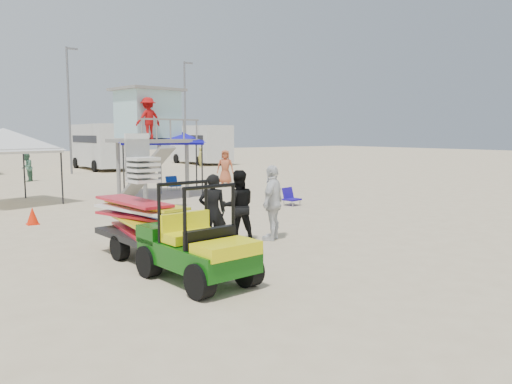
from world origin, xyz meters
TOP-DOWN VIEW (x-y plane):
  - ground at (0.00, 0.00)m, footprint 140.00×140.00m
  - utility_cart at (-1.80, 1.56)m, footprint 1.33×2.35m
  - surf_trailer at (-1.80, 3.89)m, footprint 1.54×2.58m
  - man_left at (-0.28, 3.59)m, footprint 0.73×0.60m
  - man_mid at (0.57, 3.84)m, footprint 1.04×0.95m
  - man_right at (1.42, 3.59)m, footprint 1.15×0.96m
  - lifeguard_tower at (2.28, 12.92)m, footprint 3.07×3.07m
  - canopy_blue at (3.18, 13.59)m, footprint 4.26×4.26m
  - canopy_white_a at (-2.84, 13.94)m, footprint 3.61×3.61m
  - cone_near at (-2.94, 9.22)m, footprint 0.34×0.34m
  - beach_chair_b at (5.54, 7.95)m, footprint 0.64×0.69m
  - beach_chair_c at (4.21, 14.83)m, footprint 0.56×0.60m
  - rv_mid_right at (6.00, 29.99)m, footprint 2.64×7.00m
  - rv_far_right at (15.00, 31.49)m, footprint 2.64×6.60m
  - light_pole_left at (3.00, 27.00)m, footprint 0.14×0.14m
  - light_pole_right at (12.00, 28.50)m, footprint 0.14×0.14m
  - distant_beachgoers at (-0.49, 19.79)m, footprint 23.91×12.83m

SIDE VIEW (x-z plane):
  - ground at x=0.00m, z-range 0.00..0.00m
  - cone_near at x=-2.94m, z-range 0.00..0.50m
  - beach_chair_b at x=5.54m, z-range -0.01..0.63m
  - beach_chair_c at x=4.21m, z-range -0.01..0.63m
  - utility_cart at x=-1.80m, z-range -0.06..1.66m
  - distant_beachgoers at x=-0.49m, z-range -0.06..1.70m
  - man_left at x=-0.28m, z-range 0.00..1.70m
  - man_mid at x=0.57m, z-range 0.00..1.74m
  - man_right at x=1.42m, z-range 0.00..1.84m
  - surf_trailer at x=-1.80m, z-range -0.21..2.08m
  - rv_far_right at x=15.00m, z-range 0.17..3.42m
  - rv_mid_right at x=6.00m, z-range 0.17..3.42m
  - canopy_white_a at x=-2.84m, z-range 1.05..4.24m
  - canopy_blue at x=3.18m, z-range 1.17..4.60m
  - lifeguard_tower at x=2.28m, z-range 1.05..5.34m
  - light_pole_left at x=3.00m, z-range 0.00..8.00m
  - light_pole_right at x=12.00m, z-range 0.00..8.00m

